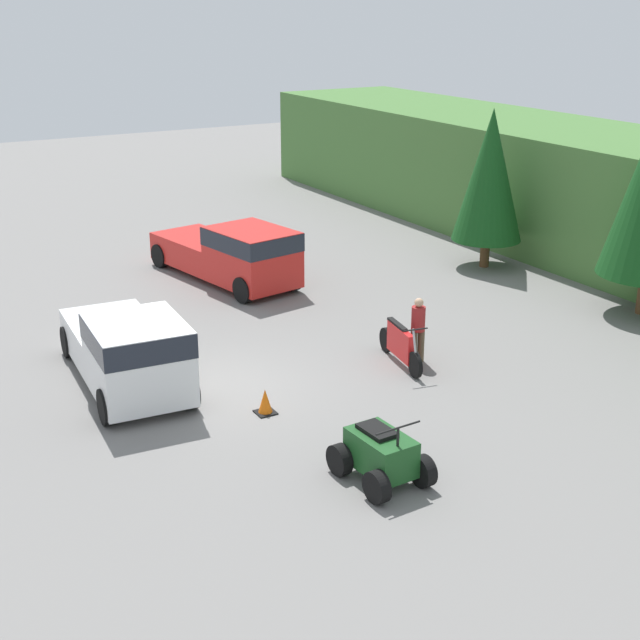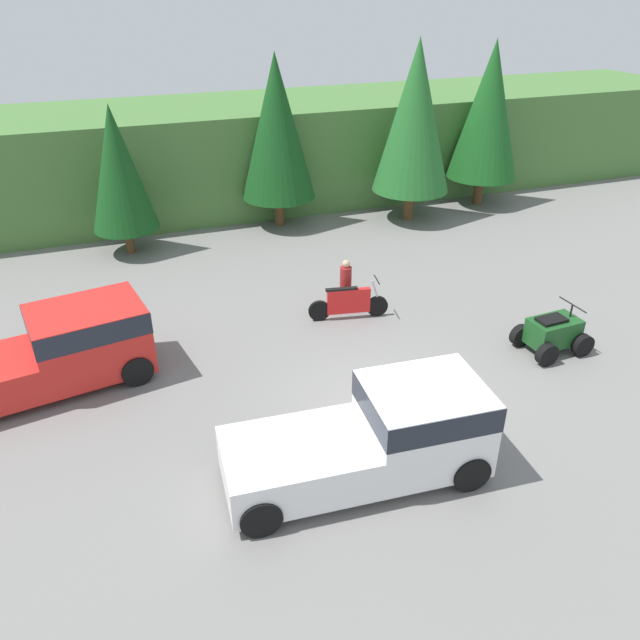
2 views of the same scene
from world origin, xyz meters
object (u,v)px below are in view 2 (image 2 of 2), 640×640
(quad_atv, at_px, (553,334))
(dirt_bike, at_px, (349,303))
(rider_person, at_px, (346,284))
(traffic_cone, at_px, (444,380))
(pickup_truck_red, at_px, (49,352))
(pickup_truck_second, at_px, (382,433))

(quad_atv, bearing_deg, dirt_bike, 138.59)
(rider_person, bearing_deg, quad_atv, -26.67)
(rider_person, bearing_deg, traffic_cone, -65.12)
(dirt_bike, distance_m, traffic_cone, 4.12)
(pickup_truck_red, xyz_separation_m, pickup_truck_second, (6.14, -5.34, -0.00))
(pickup_truck_second, bearing_deg, traffic_cone, 42.41)
(quad_atv, bearing_deg, traffic_cone, -173.76)
(pickup_truck_red, relative_size, pickup_truck_second, 1.15)
(pickup_truck_second, bearing_deg, pickup_truck_red, 142.83)
(pickup_truck_second, relative_size, dirt_bike, 2.26)
(dirt_bike, relative_size, rider_person, 1.42)
(pickup_truck_red, height_order, quad_atv, pickup_truck_red)
(quad_atv, xyz_separation_m, traffic_cone, (-3.55, -0.60, -0.25))
(pickup_truck_second, xyz_separation_m, dirt_bike, (1.78, 6.11, -0.49))
(pickup_truck_second, height_order, quad_atv, pickup_truck_second)
(dirt_bike, height_order, quad_atv, quad_atv)
(pickup_truck_red, distance_m, pickup_truck_second, 8.14)
(quad_atv, bearing_deg, pickup_truck_second, -159.83)
(pickup_truck_second, distance_m, quad_atv, 6.73)
(traffic_cone, bearing_deg, pickup_truck_red, 159.52)
(quad_atv, bearing_deg, rider_person, 134.67)
(pickup_truck_red, bearing_deg, pickup_truck_second, -51.24)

